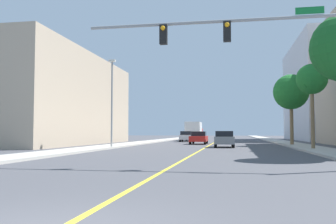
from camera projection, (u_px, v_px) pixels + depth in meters
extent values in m
plane|color=#47474C|center=(213.00, 143.00, 46.23)|extent=(192.00, 192.00, 0.00)
cube|color=#B2ADA3|center=(146.00, 142.00, 47.80)|extent=(2.78, 168.00, 0.15)
cube|color=#B2ADA3|center=(286.00, 143.00, 44.66)|extent=(2.78, 168.00, 0.15)
cube|color=yellow|center=(213.00, 143.00, 46.23)|extent=(0.16, 144.00, 0.01)
cube|color=tan|center=(40.00, 100.00, 43.00)|extent=(14.09, 26.31, 10.33)
cube|color=silver|center=(334.00, 91.00, 62.86)|extent=(13.65, 26.38, 16.86)
cylinder|color=gray|center=(222.00, 21.00, 15.10)|extent=(11.53, 0.14, 0.14)
cube|color=black|center=(227.00, 32.00, 15.04)|extent=(0.32, 0.24, 0.84)
sphere|color=orange|center=(227.00, 25.00, 14.92)|extent=(0.20, 0.20, 0.20)
cube|color=black|center=(163.00, 35.00, 15.52)|extent=(0.32, 0.24, 0.84)
sphere|color=orange|center=(163.00, 28.00, 15.39)|extent=(0.20, 0.20, 0.20)
cube|color=#147233|center=(310.00, 10.00, 14.50)|extent=(1.10, 0.04, 0.28)
cylinder|color=gray|center=(112.00, 104.00, 31.89)|extent=(0.16, 0.16, 7.41)
cube|color=beige|center=(112.00, 61.00, 32.10)|extent=(0.56, 0.28, 0.20)
cone|color=#195B23|center=(328.00, 55.00, 20.76)|extent=(1.29, 1.11, 1.91)
cone|color=#195B23|center=(323.00, 52.00, 19.95)|extent=(0.46, 1.63, 1.45)
cone|color=#195B23|center=(335.00, 48.00, 19.05)|extent=(1.50, 1.39, 1.81)
cylinder|color=brown|center=(312.00, 113.00, 28.39)|extent=(0.28, 0.28, 5.43)
sphere|color=#1E6B28|center=(312.00, 79.00, 28.53)|extent=(2.41, 2.41, 2.41)
cone|color=#1E6B28|center=(322.00, 81.00, 28.29)|extent=(0.59, 1.17, 1.01)
cone|color=#1E6B28|center=(310.00, 83.00, 29.23)|extent=(1.50, 0.51, 1.07)
cone|color=#1E6B28|center=(302.00, 82.00, 28.71)|extent=(0.50, 1.02, 1.21)
cone|color=#1E6B28|center=(312.00, 80.00, 27.83)|extent=(1.45, 0.61, 1.21)
cylinder|color=brown|center=(292.00, 118.00, 37.22)|extent=(0.35, 0.35, 5.40)
sphere|color=#1E6B28|center=(291.00, 92.00, 37.37)|extent=(3.62, 3.62, 3.62)
cone|color=#1E6B28|center=(302.00, 94.00, 37.18)|extent=(0.46, 1.82, 1.46)
cone|color=#1E6B28|center=(291.00, 95.00, 38.37)|extent=(1.58, 0.67, 1.86)
cone|color=#1E6B28|center=(282.00, 95.00, 38.16)|extent=(1.27, 1.53, 2.06)
cone|color=#1E6B28|center=(284.00, 93.00, 36.81)|extent=(1.23, 1.38, 1.69)
cone|color=#1E6B28|center=(296.00, 93.00, 36.28)|extent=(1.74, 0.90, 1.99)
cube|color=slate|center=(224.00, 140.00, 33.66)|extent=(1.90, 3.93, 0.68)
cube|color=black|center=(224.00, 134.00, 33.39)|extent=(1.63, 2.01, 0.50)
cylinder|color=black|center=(216.00, 143.00, 35.13)|extent=(0.24, 0.65, 0.64)
cylinder|color=black|center=(233.00, 143.00, 34.90)|extent=(0.24, 0.65, 0.64)
cylinder|color=black|center=(215.00, 144.00, 32.38)|extent=(0.24, 0.65, 0.64)
cylinder|color=black|center=(233.00, 144.00, 32.15)|extent=(0.24, 0.65, 0.64)
cube|color=red|center=(199.00, 139.00, 42.20)|extent=(1.87, 4.39, 0.63)
cube|color=black|center=(199.00, 134.00, 42.29)|extent=(1.64, 1.88, 0.53)
cylinder|color=black|center=(193.00, 141.00, 43.94)|extent=(0.22, 0.64, 0.64)
cylinder|color=black|center=(207.00, 141.00, 43.66)|extent=(0.22, 0.64, 0.64)
cylinder|color=black|center=(190.00, 142.00, 40.71)|extent=(0.22, 0.64, 0.64)
cylinder|color=black|center=(205.00, 142.00, 40.42)|extent=(0.22, 0.64, 0.64)
cube|color=#BCBCC1|center=(186.00, 137.00, 52.76)|extent=(1.79, 3.87, 0.67)
cube|color=black|center=(186.00, 133.00, 52.56)|extent=(1.55, 1.88, 0.54)
cylinder|color=black|center=(182.00, 139.00, 54.22)|extent=(0.23, 0.64, 0.64)
cylinder|color=black|center=(193.00, 139.00, 53.98)|extent=(0.23, 0.64, 0.64)
cylinder|color=black|center=(180.00, 140.00, 51.51)|extent=(0.23, 0.64, 0.64)
cylinder|color=black|center=(191.00, 140.00, 51.27)|extent=(0.23, 0.64, 0.64)
cube|color=red|center=(196.00, 133.00, 63.46)|extent=(2.43, 2.14, 1.60)
cube|color=silver|center=(194.00, 130.00, 59.79)|extent=(2.49, 5.44, 2.58)
cylinder|color=black|center=(190.00, 137.00, 63.58)|extent=(0.29, 0.90, 0.90)
cylinder|color=black|center=(202.00, 137.00, 63.25)|extent=(0.29, 0.90, 0.90)
cylinder|color=black|center=(186.00, 138.00, 58.55)|extent=(0.29, 0.90, 0.90)
cylinder|color=black|center=(199.00, 138.00, 58.22)|extent=(0.29, 0.90, 0.90)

